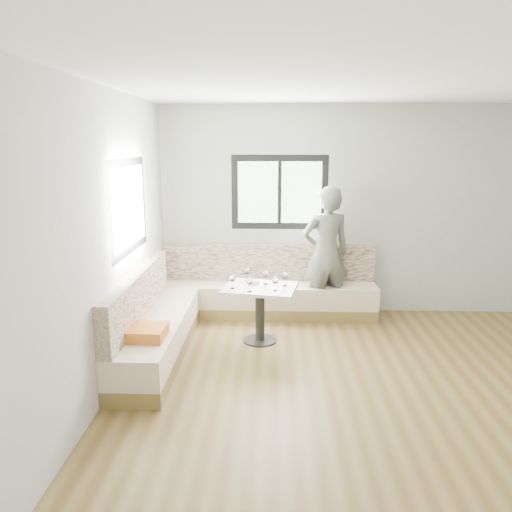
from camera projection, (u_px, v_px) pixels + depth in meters
The scene contains 11 objects.
room at pixel (375, 246), 4.37m from camera, with size 5.01×5.01×2.81m.
banquette at pixel (223, 306), 6.17m from camera, with size 2.90×2.80×0.95m.
table at pixel (260, 301), 5.82m from camera, with size 0.92×0.77×0.67m.
person at pixel (326, 254), 6.53m from camera, with size 0.64×0.42×1.77m, color #5D6157.
olive_ramekin at pixel (255, 282), 5.88m from camera, with size 0.11×0.11×0.04m.
wine_glass_a at pixel (232, 279), 5.68m from camera, with size 0.08×0.08×0.17m.
wine_glass_b at pixel (249, 282), 5.56m from camera, with size 0.08×0.08×0.17m.
wine_glass_c at pixel (275, 281), 5.59m from camera, with size 0.08×0.08×0.17m.
wine_glass_d at pixel (266, 275), 5.86m from camera, with size 0.08×0.08×0.17m.
wine_glass_e at pixel (285, 276), 5.79m from camera, with size 0.08×0.08×0.17m.
wine_glass_f at pixel (247, 272), 5.99m from camera, with size 0.08×0.08×0.17m.
Camera 1 is at (-0.97, -4.24, 2.29)m, focal length 35.00 mm.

